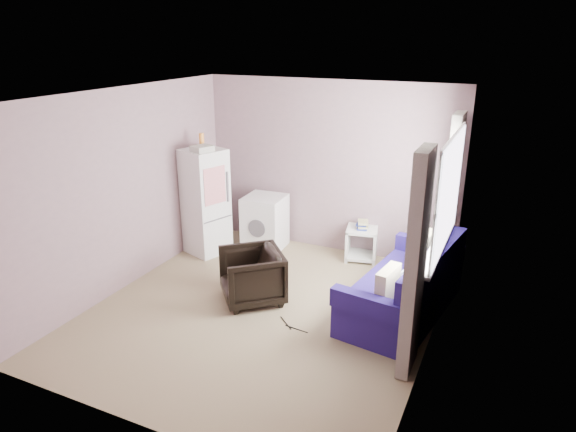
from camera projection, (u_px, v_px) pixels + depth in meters
name	position (u px, v px, depth m)	size (l,w,h in m)	color
room	(263.00, 211.00, 5.64)	(3.84, 4.24, 2.54)	#998764
armchair	(252.00, 274.00, 6.18)	(0.70, 0.65, 0.72)	black
fridge	(206.00, 201.00, 7.45)	(0.68, 0.68, 1.77)	white
washing_machine	(265.00, 221.00, 7.71)	(0.60, 0.61, 0.81)	white
side_table	(362.00, 241.00, 7.35)	(0.51, 0.51, 0.59)	silver
sofa	(407.00, 290.00, 5.89)	(1.14, 2.02, 0.85)	navy
window_dressing	(436.00, 227.00, 5.58)	(0.17, 2.62, 2.18)	white
floor_cables	(291.00, 326.00, 5.73)	(0.42, 0.20, 0.01)	black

